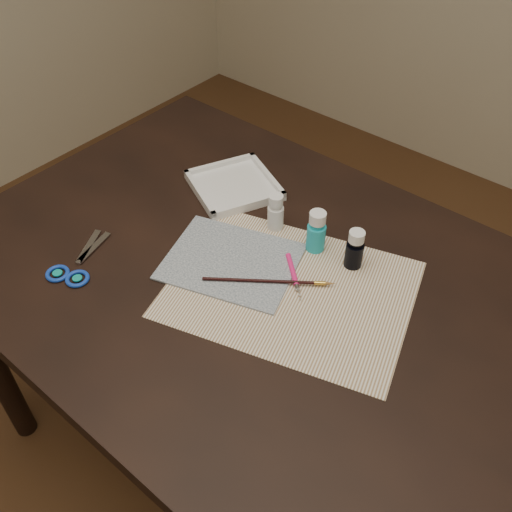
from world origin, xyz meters
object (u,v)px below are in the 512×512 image
Objects in this scene: paper at (291,289)px; paint_bottle_navy at (355,249)px; paint_bottle_white at (276,212)px; scissors at (80,256)px; canvas at (231,261)px; paint_bottle_cyan at (316,231)px; palette_tray at (234,185)px.

paper is 0.16m from paint_bottle_navy.
paint_bottle_white is (-0.14, 0.13, 0.04)m from paper.
paint_bottle_navy is (0.20, 0.01, 0.00)m from paint_bottle_white.
paint_bottle_navy is at bearing -80.59° from scissors.
canvas is 0.19m from paint_bottle_cyan.
palette_tray is at bearing 173.57° from paint_bottle_navy.
paint_bottle_cyan is 0.52× the size of palette_tray.
canvas reaches higher than paper.
paint_bottle_cyan reaches higher than paper.
paint_bottle_cyan reaches higher than canvas.
paint_bottle_cyan reaches higher than paint_bottle_navy.
paper is 1.77× the size of canvas.
scissors is (-0.37, -0.34, -0.04)m from paint_bottle_cyan.
paint_bottle_white is 0.47× the size of palette_tray.
scissors is at bearing -136.87° from paint_bottle_cyan.
paint_bottle_white is 0.46× the size of scissors.
palette_tray is (-0.31, 0.18, 0.01)m from paper.
canvas is 0.32m from scissors.
paint_bottle_cyan is (0.11, -0.00, 0.00)m from paint_bottle_white.
canvas is at bearing -80.91° from scissors.
canvas is 2.94× the size of paint_bottle_navy.
canvas is 2.72× the size of paint_bottle_cyan.
paper is 4.81× the size of paint_bottle_cyan.
paint_bottle_white is 0.90× the size of paint_bottle_cyan.
paint_bottle_white is at bearing -64.94° from scissors.
palette_tray is (-0.17, 0.05, -0.03)m from paint_bottle_white.
canvas is at bearing -50.02° from palette_tray.
palette_tray is at bearing 163.61° from paint_bottle_white.
paper is at bearing -90.01° from scissors.
paint_bottle_navy is at bearing -6.43° from palette_tray.
scissors is at bearing -151.83° from paper.
canvas is 0.26m from paint_bottle_navy.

